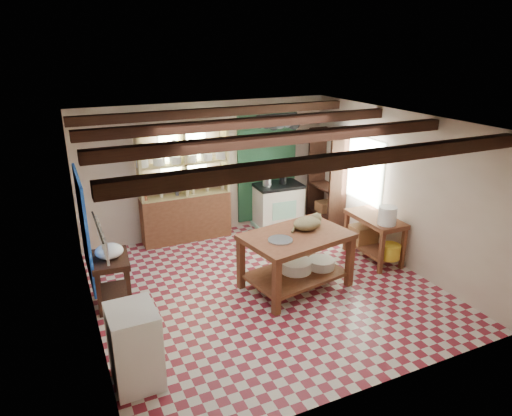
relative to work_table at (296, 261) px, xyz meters
name	(u,v)px	position (x,y,z in m)	size (l,w,h in m)	color
floor	(264,287)	(-0.45, 0.18, -0.46)	(5.00, 5.00, 0.02)	maroon
ceiling	(265,121)	(-0.45, 0.18, 2.15)	(5.00, 5.00, 0.02)	#4C4B51
wall_back	(209,169)	(-0.45, 2.68, 0.85)	(5.00, 0.04, 2.60)	beige
wall_front	(372,287)	(-0.45, -2.32, 0.85)	(5.00, 0.04, 2.60)	beige
wall_left	(86,238)	(-2.95, 0.18, 0.85)	(0.04, 5.00, 2.60)	beige
wall_right	(397,188)	(2.05, 0.18, 0.85)	(0.04, 5.00, 2.60)	beige
ceiling_beams	(265,130)	(-0.45, 0.18, 2.03)	(5.00, 3.80, 0.15)	#361C12
blue_wall_patch	(84,228)	(-2.92, 1.08, 0.65)	(0.04, 1.40, 1.60)	blue
green_wall_patch	(267,165)	(0.80, 2.65, 0.80)	(1.30, 0.04, 2.30)	#1B442A
window_back	(183,152)	(-0.95, 2.66, 1.25)	(0.90, 0.02, 0.80)	#B7CEB6
window_right	(361,169)	(2.03, 1.18, 0.95)	(0.02, 1.30, 1.20)	#B7CEB6
utensil_rail	(99,237)	(-2.89, -1.02, 1.33)	(0.06, 0.90, 0.28)	black
pot_rack	(277,123)	(0.80, 2.23, 1.73)	(0.86, 0.12, 0.36)	black
shelving_unit	(185,185)	(-1.00, 2.49, 0.65)	(1.70, 0.34, 2.20)	tan
tall_rack	(327,179)	(1.83, 1.98, 0.55)	(0.40, 0.86, 2.00)	#361C12
work_table	(296,261)	(0.00, 0.00, 0.00)	(1.58, 1.05, 0.89)	brown
stove	(278,206)	(0.90, 2.33, 0.01)	(0.94, 0.63, 0.92)	silver
prep_table	(113,280)	(-2.65, 0.69, -0.08)	(0.50, 0.73, 0.74)	#361C12
white_cabinet	(135,346)	(-2.67, -1.12, 0.02)	(0.51, 0.62, 0.93)	white
right_counter	(374,238)	(1.73, 0.28, -0.05)	(0.56, 1.12, 0.80)	brown
cat	(307,223)	(0.24, 0.09, 0.55)	(0.45, 0.34, 0.20)	#938355
steel_tray	(280,240)	(-0.34, -0.11, 0.46)	(0.37, 0.37, 0.02)	#B5B6BD
basin_large	(296,266)	(0.04, 0.06, -0.12)	(0.50, 0.50, 0.17)	white
basin_small	(321,263)	(0.46, -0.02, -0.14)	(0.42, 0.42, 0.15)	white
kettle_left	(267,181)	(0.65, 2.34, 0.58)	(0.18, 0.18, 0.20)	#B5B6BD
kettle_right	(283,179)	(1.00, 2.32, 0.57)	(0.15, 0.15, 0.19)	black
enamel_bowl	(109,251)	(-2.65, 0.69, 0.39)	(0.40, 0.40, 0.20)	white
white_bucket	(387,216)	(1.67, -0.07, 0.50)	(0.30, 0.30, 0.30)	white
wicker_basket	(363,234)	(1.73, 0.58, -0.08)	(0.44, 0.35, 0.31)	#97653D
yellow_tub	(390,251)	(1.72, -0.17, -0.11)	(0.34, 0.34, 0.25)	gold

